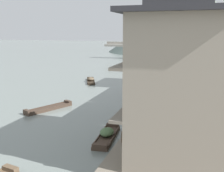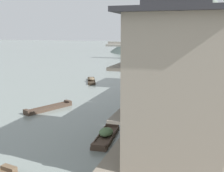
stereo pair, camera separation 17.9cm
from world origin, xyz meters
name	(u,v)px [view 2 (the right image)]	position (x,y,z in m)	size (l,w,h in m)	color
boat_moored_nearest	(91,80)	(-4.70, 29.83, 0.24)	(3.13, 5.25, 0.73)	#33281E
boat_moored_second	(150,86)	(4.53, 28.73, 0.14)	(1.45, 4.02, 0.40)	#423328
boat_moored_third	(106,135)	(4.92, 9.28, 0.28)	(1.52, 4.50, 0.77)	#423328
boat_moored_far	(49,108)	(-2.91, 14.56, 0.16)	(2.95, 5.02, 0.48)	#423328
boat_midriver_drifting	(171,66)	(4.92, 51.61, 0.21)	(2.15, 5.41, 0.65)	#423328
boat_midriver_upstream	(130,110)	(4.91, 16.19, 0.25)	(1.51, 4.11, 0.70)	#423328
boat_upstream_distant	(144,95)	(4.90, 22.97, 0.13)	(2.04, 5.71, 0.40)	#33281E
house_waterfront_nearest	(178,80)	(9.94, 7.28, 4.92)	(5.92, 7.79, 8.74)	gray
house_waterfront_second	(190,81)	(10.31, 14.28, 3.63)	(6.63, 6.54, 6.14)	brown
house_waterfront_tall	(187,69)	(9.70, 21.71, 3.62)	(5.43, 7.95, 6.14)	brown
house_waterfront_narrow	(193,52)	(9.95, 28.83, 4.93)	(5.94, 7.29, 8.74)	#75604C
house_waterfront_far	(192,57)	(9.59, 36.07, 3.64)	(5.19, 6.55, 6.14)	gray
mooring_post_dock_near	(122,137)	(6.58, 7.54, 0.99)	(0.20, 0.20, 0.73)	#473828
mooring_post_dock_mid	(151,98)	(6.58, 18.02, 1.09)	(0.20, 0.20, 0.92)	#473828
stone_bridge	(159,48)	(0.00, 66.35, 3.10)	(29.76, 2.40, 4.65)	gray
hill_far_west	(206,26)	(11.69, 116.29, 9.74)	(39.87, 39.87, 19.48)	#4C5B56
hill_far_centre	(211,22)	(14.08, 130.52, 11.72)	(36.23, 36.23, 23.43)	slate
hill_far_east	(174,30)	(0.67, 96.52, 8.02)	(47.11, 47.11, 16.04)	#4C5B56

